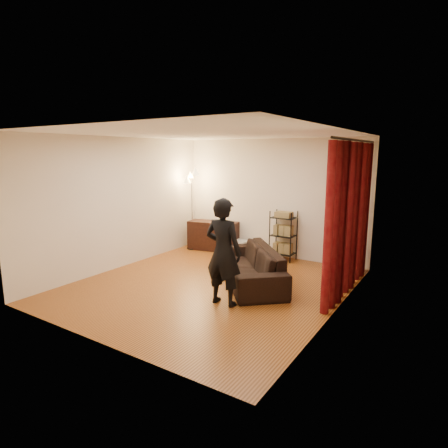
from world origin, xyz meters
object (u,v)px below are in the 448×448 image
Objects in this scene: person at (223,252)px; floor_lamp at (192,210)px; sofa at (249,265)px; wire_shelf at (283,236)px; storage_boxes at (240,246)px; media_cabinet at (213,236)px.

person is 0.87× the size of floor_lamp.
sofa is at bearing -82.90° from person.
storage_boxes is at bearing 164.22° from wire_shelf.
sofa reaches higher than storage_boxes.
sofa is 2.50m from media_cabinet.
floor_lamp is (-1.21, -0.30, 0.82)m from storage_boxes.
floor_lamp is (-2.56, 2.55, 0.12)m from person.
floor_lamp is at bearing 171.35° from wire_shelf.
media_cabinet is (-2.07, 2.75, -0.50)m from person.
storage_boxes is at bearing -65.28° from person.
sofa is 1.15× the size of floor_lamp.
person is at bearing -64.62° from storage_boxes.
sofa is at bearing -55.01° from storage_boxes.
person is at bearing -34.06° from sofa.
wire_shelf is at bearing 0.44° from storage_boxes.
media_cabinet is at bearing -53.68° from person.
floor_lamp is at bearing -166.13° from storage_boxes.
person is 3.62m from floor_lamp.
wire_shelf is 2.38m from floor_lamp.
sofa is 1.32× the size of person.
wire_shelf is 0.57× the size of floor_lamp.
person is at bearing -44.79° from floor_lamp.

